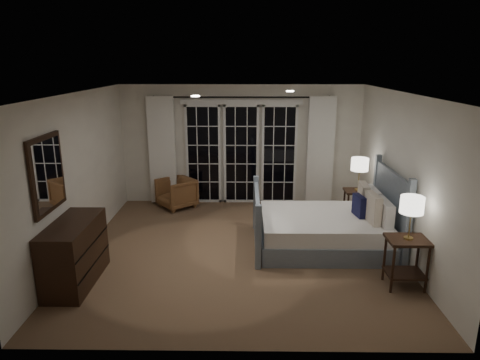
{
  "coord_description": "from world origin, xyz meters",
  "views": [
    {
      "loc": [
        0.09,
        -6.36,
        2.96
      ],
      "look_at": [
        0.0,
        0.47,
        1.05
      ],
      "focal_mm": 32.0,
      "sensor_mm": 36.0,
      "label": 1
    }
  ],
  "objects_px": {
    "bed": "(326,228)",
    "lamp_left": "(412,205)",
    "lamp_right": "(360,165)",
    "armchair": "(176,193)",
    "nightstand_right": "(357,201)",
    "nightstand_left": "(406,255)",
    "dresser": "(75,253)"
  },
  "relations": [
    {
      "from": "lamp_right",
      "to": "nightstand_right",
      "type": "bearing_deg",
      "value": 90.0
    },
    {
      "from": "lamp_left",
      "to": "armchair",
      "type": "height_order",
      "value": "lamp_left"
    },
    {
      "from": "nightstand_right",
      "to": "bed",
      "type": "bearing_deg",
      "value": -124.22
    },
    {
      "from": "bed",
      "to": "nightstand_right",
      "type": "distance_m",
      "value": 1.39
    },
    {
      "from": "nightstand_right",
      "to": "armchair",
      "type": "xyz_separation_m",
      "value": [
        -3.54,
        0.79,
        -0.1
      ]
    },
    {
      "from": "lamp_right",
      "to": "armchair",
      "type": "xyz_separation_m",
      "value": [
        -3.54,
        0.79,
        -0.81
      ]
    },
    {
      "from": "nightstand_left",
      "to": "lamp_right",
      "type": "relative_size",
      "value": 1.14
    },
    {
      "from": "bed",
      "to": "nightstand_left",
      "type": "distance_m",
      "value": 1.53
    },
    {
      "from": "lamp_right",
      "to": "armchair",
      "type": "relative_size",
      "value": 0.9
    },
    {
      "from": "bed",
      "to": "lamp_left",
      "type": "distance_m",
      "value": 1.74
    },
    {
      "from": "nightstand_left",
      "to": "nightstand_right",
      "type": "height_order",
      "value": "nightstand_left"
    },
    {
      "from": "lamp_left",
      "to": "dresser",
      "type": "distance_m",
      "value": 4.53
    },
    {
      "from": "nightstand_left",
      "to": "bed",
      "type": "bearing_deg",
      "value": 122.89
    },
    {
      "from": "dresser",
      "to": "lamp_left",
      "type": "bearing_deg",
      "value": -0.6
    },
    {
      "from": "dresser",
      "to": "lamp_right",
      "type": "bearing_deg",
      "value": 28.25
    },
    {
      "from": "lamp_left",
      "to": "armchair",
      "type": "distance_m",
      "value": 4.89
    },
    {
      "from": "lamp_right",
      "to": "armchair",
      "type": "distance_m",
      "value": 3.71
    },
    {
      "from": "dresser",
      "to": "nightstand_left",
      "type": "bearing_deg",
      "value": -0.6
    },
    {
      "from": "bed",
      "to": "dresser",
      "type": "xyz_separation_m",
      "value": [
        -3.65,
        -1.23,
        0.11
      ]
    },
    {
      "from": "lamp_left",
      "to": "nightstand_left",
      "type": "bearing_deg",
      "value": -14.04
    },
    {
      "from": "bed",
      "to": "lamp_left",
      "type": "xyz_separation_m",
      "value": [
        0.83,
        -1.28,
        0.83
      ]
    },
    {
      "from": "nightstand_right",
      "to": "armchair",
      "type": "bearing_deg",
      "value": 167.45
    },
    {
      "from": "lamp_right",
      "to": "bed",
      "type": "bearing_deg",
      "value": -124.22
    },
    {
      "from": "dresser",
      "to": "armchair",
      "type": "bearing_deg",
      "value": 74.33
    },
    {
      "from": "bed",
      "to": "lamp_right",
      "type": "xyz_separation_m",
      "value": [
        0.78,
        1.15,
        0.79
      ]
    },
    {
      "from": "nightstand_right",
      "to": "armchair",
      "type": "relative_size",
      "value": 0.92
    },
    {
      "from": "lamp_left",
      "to": "bed",
      "type": "bearing_deg",
      "value": 122.89
    },
    {
      "from": "nightstand_right",
      "to": "dresser",
      "type": "height_order",
      "value": "dresser"
    },
    {
      "from": "lamp_left",
      "to": "dresser",
      "type": "height_order",
      "value": "lamp_left"
    },
    {
      "from": "lamp_left",
      "to": "dresser",
      "type": "relative_size",
      "value": 0.47
    },
    {
      "from": "bed",
      "to": "nightstand_left",
      "type": "bearing_deg",
      "value": -57.11
    },
    {
      "from": "nightstand_right",
      "to": "lamp_left",
      "type": "bearing_deg",
      "value": -88.9
    }
  ]
}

